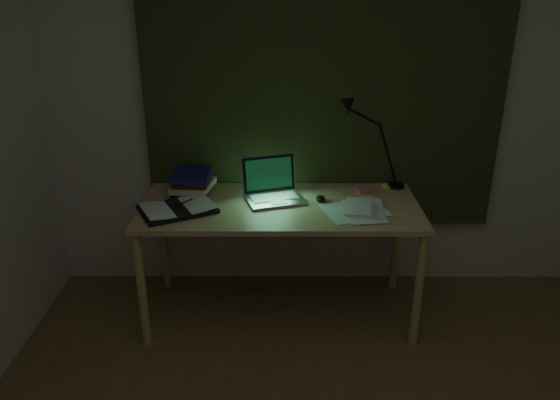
# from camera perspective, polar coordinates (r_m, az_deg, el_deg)

# --- Properties ---
(wall_back) EXTENTS (3.50, 0.00, 2.50)m
(wall_back) POSITION_cam_1_polar(r_m,az_deg,el_deg) (3.45, 4.52, 10.21)
(wall_back) COLOR beige
(wall_back) RESTS_ON ground
(curtain) EXTENTS (2.20, 0.06, 2.00)m
(curtain) POSITION_cam_1_polar(r_m,az_deg,el_deg) (3.37, 4.68, 13.38)
(curtain) COLOR #2B2F17
(curtain) RESTS_ON wall_back
(desk) EXTENTS (1.62, 0.71, 0.74)m
(desk) POSITION_cam_1_polar(r_m,az_deg,el_deg) (3.34, 0.00, -6.34)
(desk) COLOR tan
(desk) RESTS_ON floor
(laptop) EXTENTS (0.43, 0.46, 0.24)m
(laptop) POSITION_cam_1_polar(r_m,az_deg,el_deg) (3.18, -0.50, 1.89)
(laptop) COLOR #A9A9AD
(laptop) RESTS_ON desk
(open_textbook) EXTENTS (0.49, 0.44, 0.03)m
(open_textbook) POSITION_cam_1_polar(r_m,az_deg,el_deg) (3.14, -10.66, -0.85)
(open_textbook) COLOR white
(open_textbook) RESTS_ON desk
(book_stack) EXTENTS (0.26, 0.30, 0.14)m
(book_stack) POSITION_cam_1_polar(r_m,az_deg,el_deg) (3.36, -9.18, 1.85)
(book_stack) COLOR white
(book_stack) RESTS_ON desk
(loose_papers) EXTENTS (0.34, 0.36, 0.02)m
(loose_papers) POSITION_cam_1_polar(r_m,az_deg,el_deg) (3.14, 7.24, -0.79)
(loose_papers) COLOR silver
(loose_papers) RESTS_ON desk
(mouse) EXTENTS (0.06, 0.09, 0.03)m
(mouse) POSITION_cam_1_polar(r_m,az_deg,el_deg) (3.23, 4.26, 0.14)
(mouse) COLOR black
(mouse) RESTS_ON desk
(sticky_yellow) EXTENTS (0.08, 0.08, 0.01)m
(sticky_yellow) POSITION_cam_1_polar(r_m,az_deg,el_deg) (3.51, 11.27, 1.48)
(sticky_yellow) COLOR #FFF035
(sticky_yellow) RESTS_ON desk
(sticky_pink) EXTENTS (0.10, 0.10, 0.02)m
(sticky_pink) POSITION_cam_1_polar(r_m,az_deg,el_deg) (3.40, 8.69, 1.01)
(sticky_pink) COLOR #E5596F
(sticky_pink) RESTS_ON desk
(desk_lamp) EXTENTS (0.43, 0.36, 0.56)m
(desk_lamp) POSITION_cam_1_polar(r_m,az_deg,el_deg) (3.43, 12.39, 5.70)
(desk_lamp) COLOR black
(desk_lamp) RESTS_ON desk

